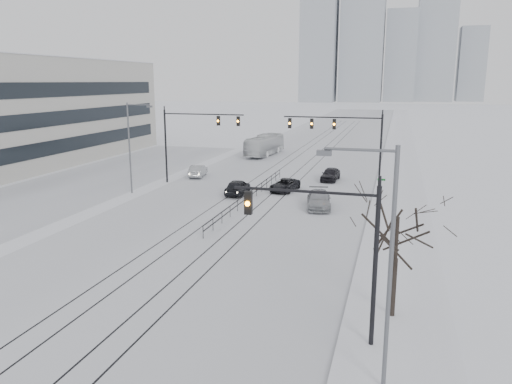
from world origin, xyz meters
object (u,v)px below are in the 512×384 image
object	(u,v)px
sedan_sb_outer	(198,171)
sedan_nb_far	(330,174)
traffic_mast_near	(336,242)
bare_tree	(397,228)
box_truck	(265,145)
sedan_sb_inner	(238,187)
sedan_nb_front	(285,185)
sedan_nb_right	(319,200)

from	to	relation	value
sedan_sb_outer	sedan_nb_far	size ratio (longest dim) A/B	0.99
traffic_mast_near	bare_tree	world-z (taller)	traffic_mast_near
traffic_mast_near	bare_tree	bearing A→B (deg)	51.24
box_truck	bare_tree	bearing A→B (deg)	116.91
sedan_sb_inner	box_truck	xyz separation A→B (m)	(-4.34, 26.78, 0.76)
traffic_mast_near	sedan_sb_outer	distance (m)	39.69
traffic_mast_near	bare_tree	size ratio (longest dim) A/B	1.15
sedan_sb_inner	sedan_nb_front	size ratio (longest dim) A/B	1.00
sedan_sb_outer	box_truck	size ratio (longest dim) A/B	0.39
sedan_sb_inner	sedan_nb_far	world-z (taller)	sedan_sb_inner
sedan_sb_outer	box_truck	bearing A→B (deg)	-109.07
sedan_sb_outer	sedan_nb_right	distance (m)	19.29
sedan_nb_front	sedan_sb_inner	bearing A→B (deg)	-136.60
traffic_mast_near	bare_tree	distance (m)	3.85
bare_tree	traffic_mast_near	bearing A→B (deg)	-128.76
bare_tree	sedan_nb_far	xyz separation A→B (m)	(-7.28, 32.85, -3.76)
sedan_nb_far	box_truck	bearing A→B (deg)	129.54
traffic_mast_near	sedan_nb_right	bearing A→B (deg)	100.33
sedan_nb_front	sedan_nb_right	bearing A→B (deg)	-44.27
sedan_nb_front	sedan_nb_right	size ratio (longest dim) A/B	0.88
sedan_sb_inner	sedan_nb_right	bearing A→B (deg)	157.80
traffic_mast_near	sedan_sb_inner	bearing A→B (deg)	115.99
sedan_sb_inner	sedan_nb_right	size ratio (longest dim) A/B	0.88
sedan_nb_far	sedan_nb_right	bearing A→B (deg)	-83.09
traffic_mast_near	sedan_nb_right	size ratio (longest dim) A/B	1.37
bare_tree	sedan_nb_front	world-z (taller)	bare_tree
sedan_sb_outer	box_truck	xyz separation A→B (m)	(3.07, 19.06, 0.82)
sedan_nb_front	sedan_nb_far	xyz separation A→B (m)	(3.76, 6.79, 0.11)
sedan_nb_front	box_truck	distance (m)	25.42
sedan_sb_inner	sedan_nb_front	distance (m)	5.04
sedan_nb_right	box_truck	distance (m)	32.55
traffic_mast_near	sedan_nb_front	world-z (taller)	traffic_mast_near
box_truck	sedan_sb_outer	bearing A→B (deg)	86.43
sedan_sb_inner	bare_tree	bearing A→B (deg)	120.85
sedan_nb_front	sedan_nb_far	bearing A→B (deg)	70.08
traffic_mast_near	sedan_sb_outer	xyz separation A→B (m)	(-20.19, 33.95, -3.86)
bare_tree	box_truck	xyz separation A→B (m)	(-19.54, 50.00, -2.97)
traffic_mast_near	sedan_sb_inner	world-z (taller)	traffic_mast_near
bare_tree	sedan_nb_far	world-z (taller)	bare_tree
sedan_nb_right	sedan_nb_front	bearing A→B (deg)	117.16
bare_tree	sedan_nb_front	size ratio (longest dim) A/B	1.36
sedan_nb_far	sedan_sb_inner	bearing A→B (deg)	-125.45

